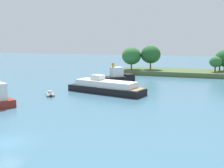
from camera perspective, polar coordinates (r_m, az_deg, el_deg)
The scene contains 5 objects.
ground_plane at distance 31.60m, azimuth -21.26°, elevation -11.61°, with size 400.00×400.00×0.00m, color teal.
treeline_island at distance 92.14m, azimuth 18.86°, elevation 3.67°, with size 58.48×15.39×9.68m.
small_motorboat at distance 56.39m, azimuth -13.10°, elevation -2.11°, with size 3.87×4.46×0.86m.
tugboat at distance 74.09m, azimuth 1.29°, elevation 1.59°, with size 9.27×8.94×5.19m.
white_riverboat at distance 57.11m, azimuth -1.31°, elevation -0.67°, with size 17.94×8.59×5.17m.
Camera 1 is at (19.90, -22.07, 10.74)m, focal length 42.83 mm.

